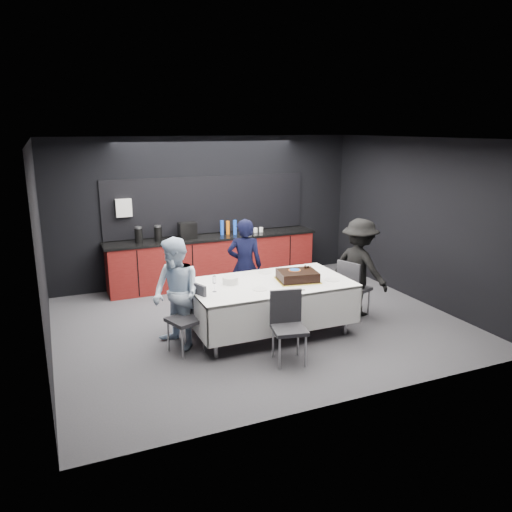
{
  "coord_description": "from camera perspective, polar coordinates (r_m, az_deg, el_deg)",
  "views": [
    {
      "loc": [
        -2.88,
        -6.68,
        2.96
      ],
      "look_at": [
        0.0,
        0.1,
        1.05
      ],
      "focal_mm": 35.0,
      "sensor_mm": 36.0,
      "label": 1
    }
  ],
  "objects": [
    {
      "name": "room_shell",
      "position": [
        7.36,
        0.31,
        5.92
      ],
      "size": [
        6.04,
        5.04,
        2.82
      ],
      "color": "white",
      "rests_on": "ground"
    },
    {
      "name": "champagne_flute",
      "position": [
        6.8,
        -4.79,
        -2.82
      ],
      "size": [
        0.06,
        0.06,
        0.22
      ],
      "color": "white",
      "rests_on": "party_table"
    },
    {
      "name": "fork_pile",
      "position": [
        6.92,
        4.89,
        -3.8
      ],
      "size": [
        0.16,
        0.1,
        0.02
      ],
      "primitive_type": "cube",
      "rotation": [
        0.0,
        0.0,
        -0.04
      ],
      "color": "white",
      "rests_on": "party_table"
    },
    {
      "name": "chair_right",
      "position": [
        8.07,
        10.9,
        -3.23
      ],
      "size": [
        0.55,
        0.55,
        0.92
      ],
      "color": "#2A2A2F",
      "rests_on": "ground"
    },
    {
      "name": "person_left",
      "position": [
        6.84,
        -9.1,
        -4.32
      ],
      "size": [
        0.82,
        0.91,
        1.54
      ],
      "primitive_type": "imported",
      "rotation": [
        0.0,
        0.0,
        -1.19
      ],
      "color": "silver",
      "rests_on": "ground"
    },
    {
      "name": "loose_plate_right_b",
      "position": [
        7.41,
        8.66,
        -2.71
      ],
      "size": [
        0.22,
        0.22,
        0.01
      ],
      "primitive_type": "cylinder",
      "color": "white",
      "rests_on": "party_table"
    },
    {
      "name": "chair_near",
      "position": [
        6.49,
        3.64,
        -7.43
      ],
      "size": [
        0.49,
        0.49,
        0.92
      ],
      "color": "#2A2A2F",
      "rests_on": "ground"
    },
    {
      "name": "person_right",
      "position": [
        8.12,
        11.71,
        -1.31
      ],
      "size": [
        0.88,
        1.15,
        1.57
      ],
      "primitive_type": "imported",
      "rotation": [
        0.0,
        0.0,
        1.89
      ],
      "color": "black",
      "rests_on": "ground"
    },
    {
      "name": "party_table",
      "position": [
        7.29,
        1.54,
        -4.02
      ],
      "size": [
        2.32,
        1.32,
        0.78
      ],
      "color": "#99999E",
      "rests_on": "ground"
    },
    {
      "name": "loose_plate_far",
      "position": [
        7.71,
        1.04,
        -1.87
      ],
      "size": [
        0.22,
        0.22,
        0.01
      ],
      "primitive_type": "cylinder",
      "color": "white",
      "rests_on": "party_table"
    },
    {
      "name": "cake_assembly",
      "position": [
        7.31,
        4.77,
        -2.27
      ],
      "size": [
        0.66,
        0.57,
        0.18
      ],
      "color": "gold",
      "rests_on": "party_table"
    },
    {
      "name": "loose_plate_right_a",
      "position": [
        7.75,
        6.46,
        -1.87
      ],
      "size": [
        0.18,
        0.18,
        0.01
      ],
      "primitive_type": "cylinder",
      "color": "white",
      "rests_on": "party_table"
    },
    {
      "name": "person_center",
      "position": [
        8.1,
        -1.29,
        -1.12
      ],
      "size": [
        0.66,
        0.55,
        1.55
      ],
      "primitive_type": "imported",
      "rotation": [
        0.0,
        0.0,
        2.76
      ],
      "color": "black",
      "rests_on": "ground"
    },
    {
      "name": "chair_left",
      "position": [
        6.83,
        -7.56,
        -6.41
      ],
      "size": [
        0.54,
        0.54,
        0.92
      ],
      "color": "#2A2A2F",
      "rests_on": "ground"
    },
    {
      "name": "loose_plate_near",
      "position": [
        6.92,
        0.45,
        -3.8
      ],
      "size": [
        0.21,
        0.21,
        0.01
      ],
      "primitive_type": "cylinder",
      "color": "white",
      "rests_on": "party_table"
    },
    {
      "name": "plate_stack",
      "position": [
        7.16,
        -2.94,
        -2.79
      ],
      "size": [
        0.23,
        0.23,
        0.1
      ],
      "primitive_type": "cylinder",
      "color": "white",
      "rests_on": "party_table"
    },
    {
      "name": "ground",
      "position": [
        7.86,
        0.29,
        -7.6
      ],
      "size": [
        6.0,
        6.0,
        0.0
      ],
      "primitive_type": "plane",
      "color": "#47474C",
      "rests_on": "ground"
    },
    {
      "name": "kitchenette",
      "position": [
        9.66,
        -5.0,
        -0.02
      ],
      "size": [
        4.1,
        0.64,
        2.05
      ],
      "color": "#5A0F0E",
      "rests_on": "ground"
    }
  ]
}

